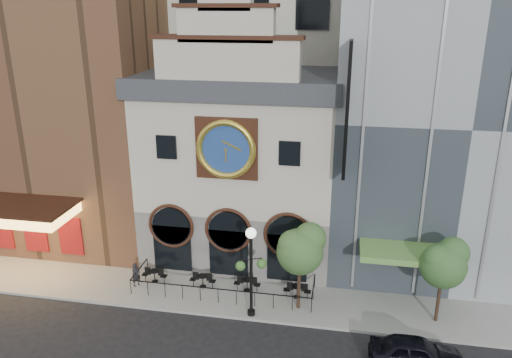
{
  "coord_description": "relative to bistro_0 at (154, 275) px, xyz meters",
  "views": [
    {
      "loc": [
        6.57,
        -22.59,
        16.23
      ],
      "look_at": [
        1.31,
        6.0,
        6.09
      ],
      "focal_mm": 35.0,
      "sensor_mm": 36.0,
      "label": 1
    }
  ],
  "objects": [
    {
      "name": "cafe_railing",
      "position": [
        4.42,
        -0.23,
        -0.01
      ],
      "size": [
        10.6,
        2.6,
        0.9
      ],
      "primitive_type": null,
      "color": "black",
      "rests_on": "sidewalk"
    },
    {
      "name": "bistro_2",
      "position": [
        5.79,
        0.04,
        0.0
      ],
      "size": [
        1.58,
        0.68,
        0.9
      ],
      "color": "black",
      "rests_on": "sidewalk"
    },
    {
      "name": "ground",
      "position": [
        4.42,
        -2.73,
        -0.61
      ],
      "size": [
        120.0,
        120.0,
        0.0
      ],
      "primitive_type": "plane",
      "color": "black",
      "rests_on": "ground"
    },
    {
      "name": "sidewalk",
      "position": [
        4.42,
        -0.23,
        -0.54
      ],
      "size": [
        44.0,
        5.0,
        0.15
      ],
      "primitive_type": "cube",
      "color": "gray",
      "rests_on": "ground"
    },
    {
      "name": "bistro_0",
      "position": [
        0.0,
        0.0,
        0.0
      ],
      "size": [
        1.58,
        0.68,
        0.9
      ],
      "color": "black",
      "rests_on": "sidewalk"
    },
    {
      "name": "car_right",
      "position": [
        14.9,
        -4.77,
        0.13
      ],
      "size": [
        4.4,
        1.86,
        1.49
      ],
      "primitive_type": "imported",
      "rotation": [
        0.0,
        0.0,
        1.6
      ],
      "color": "black",
      "rests_on": "ground"
    },
    {
      "name": "theater_building",
      "position": [
        -8.58,
        7.23,
        11.99
      ],
      "size": [
        14.0,
        15.6,
        25.0
      ],
      "color": "brown",
      "rests_on": "ground"
    },
    {
      "name": "tree_right",
      "position": [
        16.44,
        -1.02,
        3.07
      ],
      "size": [
        2.5,
        2.41,
        4.82
      ],
      "color": "#382619",
      "rests_on": "sidewalk"
    },
    {
      "name": "bistro_1",
      "position": [
        3.08,
        -0.04,
        0.0
      ],
      "size": [
        1.58,
        0.68,
        0.9
      ],
      "color": "black",
      "rests_on": "sidewalk"
    },
    {
      "name": "clock_building",
      "position": [
        4.42,
        5.09,
        6.07
      ],
      "size": [
        12.6,
        8.78,
        18.65
      ],
      "color": "#605E5B",
      "rests_on": "ground"
    },
    {
      "name": "bistro_3",
      "position": [
        8.79,
        -0.16,
        0.0
      ],
      "size": [
        1.58,
        0.68,
        0.9
      ],
      "color": "black",
      "rests_on": "sidewalk"
    },
    {
      "name": "lamppost",
      "position": [
        6.5,
        -2.33,
        2.77
      ],
      "size": [
        1.59,
        0.96,
        5.22
      ],
      "rotation": [
        0.0,
        0.0,
        0.39
      ],
      "color": "black",
      "rests_on": "sidewalk"
    },
    {
      "name": "tree_left",
      "position": [
        9.01,
        -1.17,
        3.27
      ],
      "size": [
        2.64,
        2.55,
        5.09
      ],
      "color": "#382619",
      "rests_on": "sidewalk"
    },
    {
      "name": "retail_building",
      "position": [
        17.42,
        7.26,
        9.53
      ],
      "size": [
        14.0,
        14.4,
        20.0
      ],
      "color": "gray",
      "rests_on": "ground"
    },
    {
      "name": "pedestrian",
      "position": [
        -0.91,
        -0.63,
        0.29
      ],
      "size": [
        0.61,
        0.65,
        1.5
      ],
      "primitive_type": "imported",
      "rotation": [
        0.0,
        0.0,
        0.97
      ],
      "color": "black",
      "rests_on": "sidewalk"
    }
  ]
}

